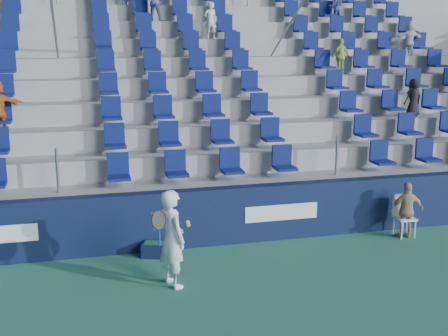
{
  "coord_description": "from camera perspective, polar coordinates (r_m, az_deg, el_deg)",
  "views": [
    {
      "loc": [
        -2.47,
        -7.67,
        4.18
      ],
      "look_at": [
        0.2,
        2.8,
        1.7
      ],
      "focal_mm": 45.0,
      "sensor_mm": 36.0,
      "label": 1
    }
  ],
  "objects": [
    {
      "name": "tennis_player",
      "position": [
        9.7,
        -5.29,
        -7.13
      ],
      "size": [
        0.7,
        0.73,
        1.72
      ],
      "color": "white",
      "rests_on": "ground"
    },
    {
      "name": "line_judge",
      "position": [
        12.66,
        18.09,
        -4.11
      ],
      "size": [
        0.76,
        0.42,
        1.22
      ],
      "primitive_type": "imported",
      "rotation": [
        0.0,
        0.0,
        2.96
      ],
      "color": "tan",
      "rests_on": "ground"
    },
    {
      "name": "grandstand",
      "position": [
        16.23,
        -5.49,
        5.64
      ],
      "size": [
        24.0,
        8.17,
        6.63
      ],
      "color": "#989893",
      "rests_on": "ground"
    },
    {
      "name": "ball_bin",
      "position": [
        11.24,
        -7.0,
        -8.16
      ],
      "size": [
        0.59,
        0.48,
        0.29
      ],
      "color": "#0F1837",
      "rests_on": "ground"
    },
    {
      "name": "ground",
      "position": [
        9.08,
        3.24,
        -14.52
      ],
      "size": [
        70.0,
        70.0,
        0.0
      ],
      "primitive_type": "plane",
      "color": "#317253",
      "rests_on": "ground"
    },
    {
      "name": "sponsor_wall",
      "position": [
        11.66,
        -1.37,
        -4.95
      ],
      "size": [
        24.0,
        0.32,
        1.2
      ],
      "color": "#10193B",
      "rests_on": "ground"
    },
    {
      "name": "line_judge_chair",
      "position": [
        12.8,
        17.71,
        -4.33
      ],
      "size": [
        0.41,
        0.42,
        0.91
      ],
      "color": "white",
      "rests_on": "ground"
    }
  ]
}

